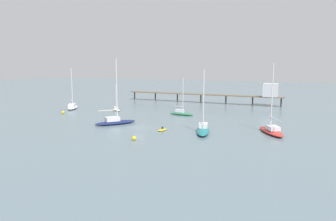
{
  "coord_description": "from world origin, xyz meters",
  "views": [
    {
      "loc": [
        32.19,
        -61.42,
        14.08
      ],
      "look_at": [
        0.0,
        16.96,
        1.5
      ],
      "focal_mm": 33.66,
      "sensor_mm": 36.0,
      "label": 1
    }
  ],
  "objects_px": {
    "sailboat_teal": "(203,129)",
    "mooring_buoy_near": "(63,112)",
    "sailboat_navy": "(115,121)",
    "sailboat_cream": "(116,109)",
    "sailboat_green": "(181,113)",
    "pier": "(243,92)",
    "sailboat_red": "(272,130)",
    "mooring_buoy_far": "(134,138)",
    "dinghy_yellow": "(163,130)",
    "sailboat_white": "(72,106)"
  },
  "relations": [
    {
      "from": "pier",
      "to": "sailboat_teal",
      "type": "relative_size",
      "value": 4.42
    },
    {
      "from": "pier",
      "to": "dinghy_yellow",
      "type": "relative_size",
      "value": 20.77
    },
    {
      "from": "sailboat_teal",
      "to": "dinghy_yellow",
      "type": "relative_size",
      "value": 4.7
    },
    {
      "from": "sailboat_cream",
      "to": "mooring_buoy_far",
      "type": "height_order",
      "value": "sailboat_cream"
    },
    {
      "from": "pier",
      "to": "sailboat_red",
      "type": "distance_m",
      "value": 45.47
    },
    {
      "from": "sailboat_teal",
      "to": "sailboat_green",
      "type": "height_order",
      "value": "sailboat_teal"
    },
    {
      "from": "sailboat_white",
      "to": "dinghy_yellow",
      "type": "bearing_deg",
      "value": -26.49
    },
    {
      "from": "sailboat_navy",
      "to": "mooring_buoy_near",
      "type": "height_order",
      "value": "sailboat_navy"
    },
    {
      "from": "pier",
      "to": "mooring_buoy_near",
      "type": "distance_m",
      "value": 59.11
    },
    {
      "from": "sailboat_cream",
      "to": "sailboat_navy",
      "type": "bearing_deg",
      "value": -59.06
    },
    {
      "from": "sailboat_navy",
      "to": "dinghy_yellow",
      "type": "bearing_deg",
      "value": -10.01
    },
    {
      "from": "sailboat_white",
      "to": "sailboat_red",
      "type": "xyz_separation_m",
      "value": [
        61.39,
        -13.94,
        0.02
      ]
    },
    {
      "from": "sailboat_navy",
      "to": "sailboat_white",
      "type": "bearing_deg",
      "value": 146.61
    },
    {
      "from": "pier",
      "to": "sailboat_cream",
      "type": "relative_size",
      "value": 7.22
    },
    {
      "from": "pier",
      "to": "sailboat_green",
      "type": "bearing_deg",
      "value": -113.34
    },
    {
      "from": "sailboat_teal",
      "to": "pier",
      "type": "bearing_deg",
      "value": 89.52
    },
    {
      "from": "sailboat_red",
      "to": "pier",
      "type": "bearing_deg",
      "value": 106.38
    },
    {
      "from": "sailboat_navy",
      "to": "sailboat_teal",
      "type": "relative_size",
      "value": 1.18
    },
    {
      "from": "sailboat_green",
      "to": "sailboat_red",
      "type": "bearing_deg",
      "value": -31.11
    },
    {
      "from": "sailboat_teal",
      "to": "sailboat_green",
      "type": "bearing_deg",
      "value": 121.26
    },
    {
      "from": "sailboat_white",
      "to": "sailboat_navy",
      "type": "bearing_deg",
      "value": -33.39
    },
    {
      "from": "sailboat_green",
      "to": "mooring_buoy_near",
      "type": "bearing_deg",
      "value": -161.27
    },
    {
      "from": "pier",
      "to": "sailboat_green",
      "type": "relative_size",
      "value": 5.59
    },
    {
      "from": "sailboat_white",
      "to": "dinghy_yellow",
      "type": "distance_m",
      "value": 44.35
    },
    {
      "from": "dinghy_yellow",
      "to": "sailboat_cream",
      "type": "bearing_deg",
      "value": 138.88
    },
    {
      "from": "mooring_buoy_far",
      "to": "mooring_buoy_near",
      "type": "height_order",
      "value": "mooring_buoy_near"
    },
    {
      "from": "pier",
      "to": "mooring_buoy_near",
      "type": "xyz_separation_m",
      "value": [
        -44.08,
        -39.17,
        -4.1
      ]
    },
    {
      "from": "pier",
      "to": "mooring_buoy_far",
      "type": "xyz_separation_m",
      "value": [
        -10.44,
        -59.13,
        -4.11
      ]
    },
    {
      "from": "sailboat_teal",
      "to": "sailboat_white",
      "type": "height_order",
      "value": "sailboat_teal"
    },
    {
      "from": "sailboat_navy",
      "to": "sailboat_green",
      "type": "height_order",
      "value": "sailboat_navy"
    },
    {
      "from": "sailboat_green",
      "to": "sailboat_cream",
      "type": "bearing_deg",
      "value": 178.1
    },
    {
      "from": "sailboat_teal",
      "to": "sailboat_red",
      "type": "relative_size",
      "value": 0.91
    },
    {
      "from": "sailboat_navy",
      "to": "sailboat_green",
      "type": "relative_size",
      "value": 1.49
    },
    {
      "from": "pier",
      "to": "sailboat_white",
      "type": "xyz_separation_m",
      "value": [
        -48.61,
        -29.54,
        -3.78
      ]
    },
    {
      "from": "sailboat_red",
      "to": "mooring_buoy_near",
      "type": "relative_size",
      "value": 16.73
    },
    {
      "from": "sailboat_teal",
      "to": "dinghy_yellow",
      "type": "bearing_deg",
      "value": -170.45
    },
    {
      "from": "sailboat_cream",
      "to": "dinghy_yellow",
      "type": "height_order",
      "value": "sailboat_cream"
    },
    {
      "from": "dinghy_yellow",
      "to": "mooring_buoy_far",
      "type": "relative_size",
      "value": 3.37
    },
    {
      "from": "sailboat_navy",
      "to": "sailboat_cream",
      "type": "relative_size",
      "value": 1.93
    },
    {
      "from": "sailboat_green",
      "to": "mooring_buoy_far",
      "type": "bearing_deg",
      "value": -86.64
    },
    {
      "from": "sailboat_cream",
      "to": "sailboat_white",
      "type": "height_order",
      "value": "sailboat_white"
    },
    {
      "from": "sailboat_navy",
      "to": "mooring_buoy_far",
      "type": "xyz_separation_m",
      "value": [
        11.7,
        -12.15,
        -0.41
      ]
    },
    {
      "from": "sailboat_cream",
      "to": "dinghy_yellow",
      "type": "distance_m",
      "value": 32.93
    },
    {
      "from": "sailboat_teal",
      "to": "mooring_buoy_near",
      "type": "height_order",
      "value": "sailboat_teal"
    },
    {
      "from": "pier",
      "to": "sailboat_teal",
      "type": "xyz_separation_m",
      "value": [
        -0.4,
        -47.88,
        -3.75
      ]
    },
    {
      "from": "sailboat_teal",
      "to": "mooring_buoy_far",
      "type": "height_order",
      "value": "sailboat_teal"
    },
    {
      "from": "mooring_buoy_near",
      "to": "sailboat_navy",
      "type": "bearing_deg",
      "value": -19.6
    },
    {
      "from": "sailboat_teal",
      "to": "sailboat_red",
      "type": "xyz_separation_m",
      "value": [
        13.18,
        4.41,
        -0.01
      ]
    },
    {
      "from": "sailboat_white",
      "to": "sailboat_cream",
      "type": "bearing_deg",
      "value": 7.17
    },
    {
      "from": "sailboat_teal",
      "to": "sailboat_green",
      "type": "xyz_separation_m",
      "value": [
        -11.84,
        19.51,
        -0.06
      ]
    }
  ]
}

